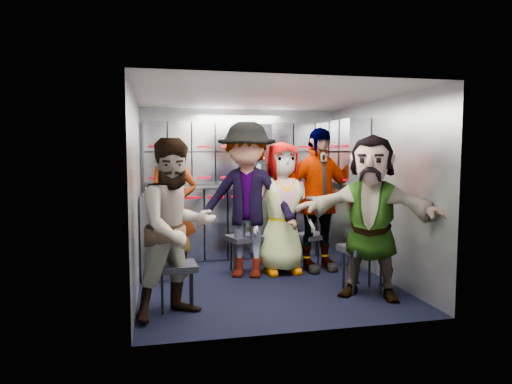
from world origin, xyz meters
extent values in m
plane|color=black|center=(0.00, 0.00, 0.00)|extent=(3.00, 3.00, 0.00)
cube|color=gray|center=(0.00, 1.50, 1.05)|extent=(2.80, 0.04, 2.10)
cube|color=gray|center=(-1.40, 0.00, 1.05)|extent=(0.04, 3.00, 2.10)
cube|color=gray|center=(1.40, 0.00, 1.05)|extent=(0.04, 3.00, 2.10)
cube|color=silver|center=(0.00, 0.00, 2.10)|extent=(2.80, 3.00, 0.02)
cube|color=#9196A0|center=(0.00, 1.29, 0.49)|extent=(2.68, 0.38, 0.99)
cube|color=#9196A0|center=(-1.19, 0.56, 0.49)|extent=(0.38, 0.76, 0.99)
cube|color=silver|center=(0.00, 1.29, 1.01)|extent=(2.68, 0.42, 0.03)
cube|color=#9196A0|center=(0.00, 1.35, 1.49)|extent=(2.68, 0.28, 0.82)
cube|color=#9196A0|center=(1.25, 0.70, 1.49)|extent=(0.28, 1.00, 0.82)
cube|color=#9196A0|center=(1.25, 0.60, 0.50)|extent=(0.28, 1.20, 1.00)
cube|color=#B2000E|center=(0.00, 1.09, 0.88)|extent=(2.60, 0.02, 0.03)
cube|color=black|center=(-1.02, -0.72, 0.41)|extent=(0.39, 0.37, 0.06)
cylinder|color=black|center=(-1.16, -0.83, 0.20)|extent=(0.02, 0.02, 0.39)
cylinder|color=black|center=(-0.88, -0.83, 0.20)|extent=(0.02, 0.02, 0.39)
cylinder|color=black|center=(-1.16, -0.60, 0.20)|extent=(0.02, 0.02, 0.39)
cylinder|color=black|center=(-0.88, -0.60, 0.20)|extent=(0.02, 0.02, 0.39)
cube|color=black|center=(-0.15, 0.46, 0.43)|extent=(0.48, 0.47, 0.06)
cylinder|color=black|center=(-0.29, 0.33, 0.20)|extent=(0.02, 0.02, 0.41)
cylinder|color=black|center=(-0.01, 0.33, 0.20)|extent=(0.02, 0.02, 0.41)
cylinder|color=black|center=(-0.29, 0.58, 0.20)|extent=(0.02, 0.02, 0.41)
cylinder|color=black|center=(-0.01, 0.58, 0.20)|extent=(0.02, 0.02, 0.41)
cube|color=black|center=(0.31, 0.53, 0.39)|extent=(0.45, 0.44, 0.06)
cylinder|color=black|center=(0.17, 0.42, 0.19)|extent=(0.02, 0.02, 0.37)
cylinder|color=black|center=(0.44, 0.42, 0.19)|extent=(0.02, 0.02, 0.37)
cylinder|color=black|center=(0.17, 0.64, 0.19)|extent=(0.02, 0.02, 0.37)
cylinder|color=black|center=(0.44, 0.64, 0.19)|extent=(0.02, 0.02, 0.37)
cube|color=black|center=(0.76, 0.55, 0.40)|extent=(0.46, 0.45, 0.06)
cylinder|color=black|center=(0.63, 0.43, 0.19)|extent=(0.02, 0.02, 0.38)
cylinder|color=black|center=(0.90, 0.43, 0.19)|extent=(0.02, 0.02, 0.38)
cylinder|color=black|center=(0.63, 0.66, 0.19)|extent=(0.02, 0.02, 0.38)
cylinder|color=black|center=(0.90, 0.66, 0.19)|extent=(0.02, 0.02, 0.38)
cube|color=black|center=(0.94, -0.57, 0.46)|extent=(0.47, 0.45, 0.07)
cylinder|color=black|center=(0.78, -0.70, 0.22)|extent=(0.03, 0.03, 0.44)
cylinder|color=black|center=(1.09, -0.70, 0.22)|extent=(0.03, 0.03, 0.44)
cylinder|color=black|center=(0.78, -0.44, 0.22)|extent=(0.03, 0.03, 0.44)
cylinder|color=black|center=(1.09, -0.44, 0.22)|extent=(0.03, 0.03, 0.44)
imported|color=black|center=(-1.02, 0.50, 0.82)|extent=(0.68, 0.53, 1.65)
imported|color=black|center=(-1.02, -0.90, 0.81)|extent=(0.98, 0.90, 1.61)
imported|color=black|center=(-0.15, 0.28, 0.92)|extent=(1.35, 1.05, 1.84)
imported|color=black|center=(0.31, 0.35, 0.81)|extent=(0.82, 0.56, 1.61)
imported|color=black|center=(0.76, 0.37, 0.89)|extent=(1.10, 0.60, 1.79)
imported|color=black|center=(0.94, -0.75, 0.83)|extent=(1.57, 1.25, 1.67)
cylinder|color=white|center=(-0.32, 1.24, 1.15)|extent=(0.06, 0.06, 0.23)
cylinder|color=white|center=(0.11, 1.24, 1.15)|extent=(0.06, 0.06, 0.25)
cylinder|color=white|center=(0.21, 1.24, 1.17)|extent=(0.07, 0.07, 0.27)
cylinder|color=beige|center=(-0.92, 1.23, 1.09)|extent=(0.08, 0.08, 0.11)
cylinder|color=beige|center=(1.19, 1.23, 1.08)|extent=(0.08, 0.08, 0.10)
camera|label=1|loc=(-1.19, -5.00, 1.49)|focal=32.00mm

